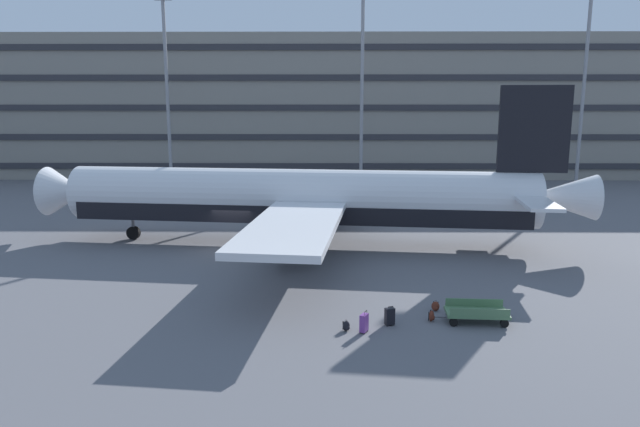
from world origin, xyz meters
The scene contains 12 objects.
ground_plane centered at (0.00, 0.00, 0.00)m, with size 600.00×600.00×0.00m, color #5B5B60.
terminal_structure centered at (0.00, 41.98, 8.67)m, with size 126.17×16.97×17.34m.
airliner centered at (4.69, 1.24, 3.06)m, with size 36.06×29.22×10.25m.
light_mast_left centered at (-10.59, 25.78, 11.78)m, with size 1.80×0.50×20.23m.
light_mast_center_left centered at (9.83, 25.78, 13.77)m, with size 1.80×0.50×24.10m.
light_mast_center_right centered at (32.93, 25.78, 13.33)m, with size 1.80×0.50×23.23m.
suitcase_red centered at (7.58, -13.65, 0.41)m, with size 0.40×0.48×0.93m.
suitcase_purple centered at (8.71, -12.89, 0.40)m, with size 0.45×0.36×0.86m.
backpack_laid_flat centered at (10.95, -11.18, 0.21)m, with size 0.41×0.36×0.49m.
backpack_navy centered at (6.87, -13.51, 0.21)m, with size 0.39×0.37×0.48m.
backpack_orange centered at (10.56, -12.41, 0.23)m, with size 0.35×0.40×0.53m.
baggage_cart centered at (12.44, -12.49, 0.43)m, with size 3.33×1.45×0.82m.
Camera 1 is at (5.98, -35.81, 9.17)m, focal length 32.37 mm.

